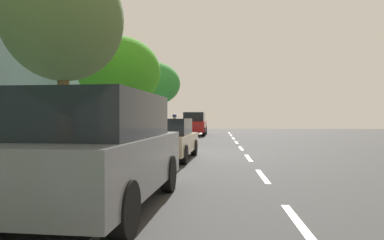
# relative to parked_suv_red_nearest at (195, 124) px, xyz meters

# --- Properties ---
(ground) EXTENTS (67.72, 67.72, 0.00)m
(ground) POSITION_rel_parked_suv_red_nearest_xyz_m (-0.63, 15.76, -1.03)
(ground) COLOR #373737
(sidewalk) EXTENTS (3.48, 42.33, 0.16)m
(sidewalk) POSITION_rel_parked_suv_red_nearest_xyz_m (2.94, 15.76, -0.95)
(sidewalk) COLOR #949FA6
(sidewalk) RESTS_ON ground
(curb_edge) EXTENTS (0.16, 42.33, 0.16)m
(curb_edge) POSITION_rel_parked_suv_red_nearest_xyz_m (1.11, 15.76, -0.95)
(curb_edge) COLOR gray
(curb_edge) RESTS_ON ground
(lane_stripe_centre) EXTENTS (0.14, 40.00, 0.01)m
(lane_stripe_centre) POSITION_rel_parked_suv_red_nearest_xyz_m (-3.13, 14.60, -1.02)
(lane_stripe_centre) COLOR white
(lane_stripe_centre) RESTS_ON ground
(lane_stripe_bike_edge) EXTENTS (0.12, 42.33, 0.01)m
(lane_stripe_bike_edge) POSITION_rel_parked_suv_red_nearest_xyz_m (-0.36, 15.76, -1.02)
(lane_stripe_bike_edge) COLOR white
(lane_stripe_bike_edge) RESTS_ON ground
(building_facade) EXTENTS (0.50, 42.33, 5.00)m
(building_facade) POSITION_rel_parked_suv_red_nearest_xyz_m (4.93, 15.76, 1.48)
(building_facade) COLOR gray
(building_facade) RESTS_ON ground
(parked_suv_red_nearest) EXTENTS (2.02, 4.73, 1.99)m
(parked_suv_red_nearest) POSITION_rel_parked_suv_red_nearest_xyz_m (0.00, 0.00, 0.00)
(parked_suv_red_nearest) COLOR maroon
(parked_suv_red_nearest) RESTS_ON ground
(parked_sedan_tan_second) EXTENTS (2.04, 4.50, 1.52)m
(parked_sedan_tan_second) POSITION_rel_parked_suv_red_nearest_xyz_m (-0.09, 17.28, -0.27)
(parked_sedan_tan_second) COLOR tan
(parked_sedan_tan_second) RESTS_ON ground
(parked_suv_grey_mid) EXTENTS (2.17, 4.80, 1.99)m
(parked_suv_grey_mid) POSITION_rel_parked_suv_red_nearest_xyz_m (0.05, 24.41, 0.00)
(parked_suv_grey_mid) COLOR slate
(parked_suv_grey_mid) RESTS_ON ground
(bicycle_at_curb) EXTENTS (1.66, 0.57, 0.72)m
(bicycle_at_curb) POSITION_rel_parked_suv_red_nearest_xyz_m (0.65, 7.98, -0.67)
(bicycle_at_curb) COLOR black
(bicycle_at_curb) RESTS_ON ground
(cyclist_with_backpack) EXTENTS (0.46, 0.61, 1.79)m
(cyclist_with_backpack) POSITION_rel_parked_suv_red_nearest_xyz_m (0.87, 7.54, 0.07)
(cyclist_with_backpack) COLOR #C6B284
(cyclist_with_backpack) RESTS_ON ground
(street_tree_near_cyclist) EXTENTS (3.43, 3.43, 4.79)m
(street_tree_near_cyclist) POSITION_rel_parked_suv_red_nearest_xyz_m (2.03, 9.14, 2.57)
(street_tree_near_cyclist) COLOR brown
(street_tree_near_cyclist) RESTS_ON sidewalk
(street_tree_mid_block) EXTENTS (3.32, 3.32, 4.68)m
(street_tree_mid_block) POSITION_rel_parked_suv_red_nearest_xyz_m (2.03, 16.31, 2.36)
(street_tree_mid_block) COLOR brown
(street_tree_mid_block) RESTS_ON sidewalk
(street_tree_far_end) EXTENTS (3.09, 3.09, 5.57)m
(street_tree_far_end) POSITION_rel_parked_suv_red_nearest_xyz_m (2.03, 21.54, 3.07)
(street_tree_far_end) COLOR brown
(street_tree_far_end) RESTS_ON sidewalk
(fire_hydrant) EXTENTS (0.22, 0.22, 0.84)m
(fire_hydrant) POSITION_rel_parked_suv_red_nearest_xyz_m (1.54, 7.21, -0.44)
(fire_hydrant) COLOR red
(fire_hydrant) RESTS_ON sidewalk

